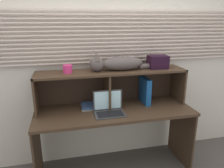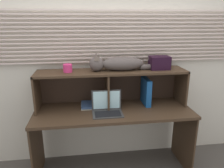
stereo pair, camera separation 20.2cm
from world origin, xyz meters
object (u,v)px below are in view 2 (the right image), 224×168
at_px(storage_box, 159,63).
at_px(laptop, 107,108).
at_px(binder_upright, 146,91).
at_px(book_stack, 89,105).
at_px(cat, 117,64).
at_px(small_basket, 68,68).

bearing_deg(storage_box, laptop, -162.37).
relative_size(laptop, storage_box, 1.45).
height_order(laptop, binder_upright, binder_upright).
height_order(book_stack, storage_box, storage_box).
relative_size(cat, small_basket, 8.47).
distance_m(cat, laptop, 0.48).
distance_m(book_stack, storage_box, 0.89).
xyz_separation_m(laptop, storage_box, (0.59, 0.19, 0.41)).
bearing_deg(storage_box, cat, 180.00).
bearing_deg(laptop, small_basket, 153.91).
bearing_deg(binder_upright, small_basket, 180.00).
height_order(cat, small_basket, cat).
distance_m(small_basket, storage_box, 0.97).
bearing_deg(laptop, binder_upright, 22.38).
bearing_deg(cat, book_stack, 179.60).
distance_m(book_stack, small_basket, 0.47).
bearing_deg(small_basket, laptop, -26.09).
relative_size(laptop, small_basket, 3.34).
bearing_deg(small_basket, binder_upright, 0.00).
distance_m(cat, book_stack, 0.54).
xyz_separation_m(cat, binder_upright, (0.33, -0.00, -0.32)).
bearing_deg(storage_box, binder_upright, 180.00).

